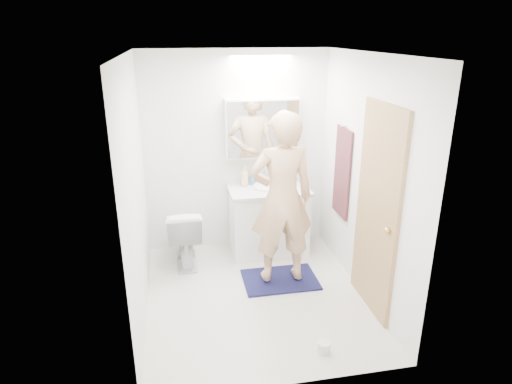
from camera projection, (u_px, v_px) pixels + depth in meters
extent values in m
plane|color=silver|center=(256.00, 296.00, 4.58)|extent=(2.50, 2.50, 0.00)
plane|color=white|center=(256.00, 53.00, 3.75)|extent=(2.50, 2.50, 0.00)
plane|color=white|center=(236.00, 153.00, 5.32)|extent=(2.50, 0.00, 2.50)
plane|color=white|center=(290.00, 246.00, 3.01)|extent=(2.50, 0.00, 2.50)
plane|color=white|center=(136.00, 194.00, 3.97)|extent=(0.00, 2.50, 2.50)
plane|color=white|center=(365.00, 179.00, 4.36)|extent=(0.00, 2.50, 2.50)
cube|color=white|center=(268.00, 221.00, 5.39)|extent=(0.90, 0.55, 0.78)
cube|color=silver|center=(269.00, 190.00, 5.25)|extent=(0.95, 0.58, 0.04)
cylinder|color=white|center=(268.00, 186.00, 5.27)|extent=(0.36, 0.36, 0.03)
cylinder|color=#B4B5B9|center=(265.00, 176.00, 5.42)|extent=(0.02, 0.02, 0.16)
cube|color=white|center=(262.00, 128.00, 5.20)|extent=(0.88, 0.14, 0.70)
cube|color=silver|center=(263.00, 130.00, 5.13)|extent=(0.84, 0.01, 0.66)
imported|color=white|center=(185.00, 235.00, 5.12)|extent=(0.39, 0.69, 0.70)
cube|color=#121539|center=(280.00, 279.00, 4.85)|extent=(0.80, 0.55, 0.02)
imported|color=tan|center=(282.00, 199.00, 4.52)|extent=(0.67, 0.44, 1.83)
cube|color=tan|center=(377.00, 212.00, 4.10)|extent=(0.04, 0.80, 2.00)
sphere|color=gold|center=(387.00, 230.00, 3.83)|extent=(0.06, 0.06, 0.06)
cube|color=#121A3A|center=(342.00, 173.00, 4.89)|extent=(0.02, 0.42, 1.00)
cylinder|color=silver|center=(344.00, 126.00, 4.71)|extent=(0.07, 0.02, 0.02)
imported|color=beige|center=(245.00, 176.00, 5.29)|extent=(0.12, 0.12, 0.25)
imported|color=#5180AE|center=(252.00, 178.00, 5.35)|extent=(0.10, 0.10, 0.15)
imported|color=#467AD2|center=(284.00, 180.00, 5.42)|extent=(0.11, 0.11, 0.09)
cylinder|color=silver|center=(324.00, 347.00, 3.76)|extent=(0.11, 0.11, 0.10)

